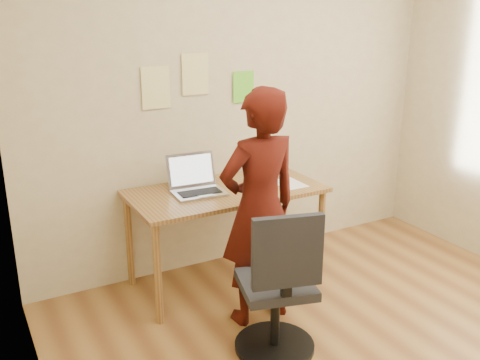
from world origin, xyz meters
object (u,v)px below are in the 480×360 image
laptop (196,185)px  office_chair (279,294)px  phone (255,194)px  desk (226,201)px  person (259,209)px

laptop → office_chair: bearing=-82.6°
laptop → phone: laptop is taller
laptop → desk: bearing=-9.1°
laptop → office_chair: 1.08m
office_chair → laptop: bearing=109.2°
person → office_chair: bearing=73.1°
office_chair → phone: bearing=85.4°
desk → person: size_ratio=0.90×
desk → office_chair: (-0.15, -0.96, -0.25)m
office_chair → person: (0.11, 0.41, 0.37)m
desk → office_chair: office_chair is taller
desk → laptop: size_ratio=3.69×
desk → phone: phone is taller
phone → office_chair: bearing=-138.5°
person → phone: bearing=-118.8°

